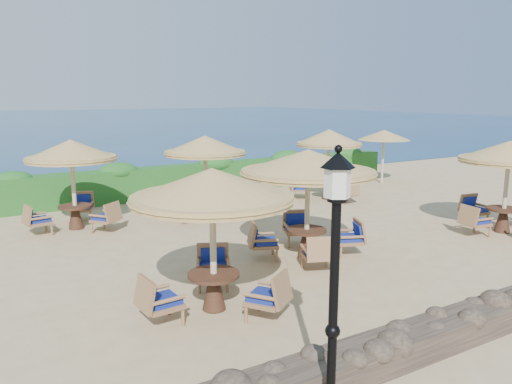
% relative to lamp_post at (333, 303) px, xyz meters
% --- Properties ---
extents(ground, '(120.00, 120.00, 0.00)m').
position_rel_lamp_post_xyz_m(ground, '(4.80, 6.80, -1.55)').
color(ground, tan).
rests_on(ground, ground).
extents(sea, '(160.00, 160.00, 0.00)m').
position_rel_lamp_post_xyz_m(sea, '(4.80, 76.80, -1.55)').
color(sea, navy).
rests_on(sea, ground).
extents(hedge, '(18.00, 0.90, 1.20)m').
position_rel_lamp_post_xyz_m(hedge, '(4.80, 14.00, -0.95)').
color(hedge, '#19501A').
rests_on(hedge, ground).
extents(lamp_post, '(0.44, 0.44, 3.31)m').
position_rel_lamp_post_xyz_m(lamp_post, '(0.00, 0.00, 0.00)').
color(lamp_post, black).
rests_on(lamp_post, ground).
extents(extra_parasol, '(2.30, 2.30, 2.41)m').
position_rel_lamp_post_xyz_m(extra_parasol, '(12.60, 12.00, 0.62)').
color(extra_parasol, beige).
rests_on(extra_parasol, ground).
extents(cafe_set_0, '(2.98, 2.98, 2.65)m').
position_rel_lamp_post_xyz_m(cafe_set_0, '(0.21, 3.66, 0.40)').
color(cafe_set_0, beige).
rests_on(cafe_set_0, ground).
extents(cafe_set_1, '(3.27, 3.27, 2.65)m').
position_rel_lamp_post_xyz_m(cafe_set_1, '(3.50, 5.27, 0.38)').
color(cafe_set_1, beige).
rests_on(cafe_set_1, ground).
extents(cafe_set_2, '(2.87, 2.87, 2.65)m').
position_rel_lamp_post_xyz_m(cafe_set_2, '(9.76, 4.24, 0.26)').
color(cafe_set_2, beige).
rests_on(cafe_set_2, ground).
extents(cafe_set_3, '(2.73, 2.74, 2.65)m').
position_rel_lamp_post_xyz_m(cafe_set_3, '(-0.85, 10.90, 0.31)').
color(cafe_set_3, beige).
rests_on(cafe_set_3, ground).
extents(cafe_set_4, '(2.76, 2.75, 2.65)m').
position_rel_lamp_post_xyz_m(cafe_set_4, '(3.11, 10.26, 0.32)').
color(cafe_set_4, beige).
rests_on(cafe_set_4, ground).
extents(cafe_set_5, '(2.77, 2.65, 2.65)m').
position_rel_lamp_post_xyz_m(cafe_set_5, '(8.33, 10.53, 0.28)').
color(cafe_set_5, beige).
rests_on(cafe_set_5, ground).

